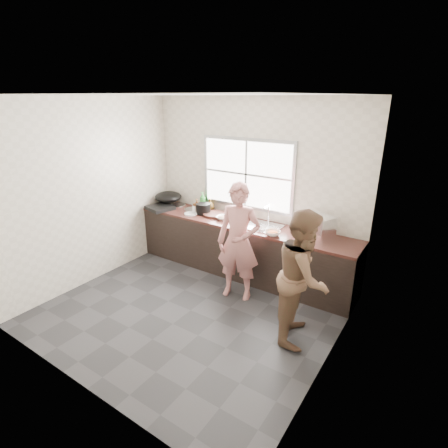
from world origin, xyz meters
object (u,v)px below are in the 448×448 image
Objects in this scene: bowl_crabs at (273,233)px; burner at (160,208)px; woman at (239,246)px; pot_lid_right at (192,209)px; black_pot at (203,209)px; bottle_brown_tall at (197,206)px; glass_jar at (195,209)px; bowl_held at (262,229)px; cutting_board at (215,214)px; bowl_mince at (223,218)px; plate_food at (191,214)px; dish_rack at (317,226)px; pot_lid_left at (178,205)px; person_side at (303,276)px; bottle_brown_short at (210,205)px; wok at (168,197)px; bottle_green at (203,200)px.

burner reaches higher than bowl_crabs.
woman is at bearing -12.34° from burner.
black_pot is at bearing -12.77° from pot_lid_right.
glass_jar is at bearing -134.93° from bottle_brown_tall.
bowl_held is 1.34m from glass_jar.
woman is 0.52m from bowl_crabs.
bowl_mince reaches higher than cutting_board.
dish_rack reaches higher than plate_food.
plate_food is (-0.59, -0.08, -0.02)m from bowl_mince.
black_pot reaches higher than pot_lid_right.
glass_jar is at bearing -157.32° from dish_rack.
pot_lid_left is at bearing 143.03° from woman.
bowl_crabs is 0.23m from bowl_held.
person_side is 1.06m from dish_rack.
woman is 1.88m from pot_lid_left.
person_side reaches higher than woman.
woman is 5.65× the size of pot_lid_left.
bottle_brown_tall is (-0.58, 0.07, 0.08)m from bowl_mince.
person_side is 5.77× the size of pot_lid_left.
glass_jar is (-0.15, -0.23, -0.04)m from bottle_brown_short.
person_side reaches higher than burner.
burner is (-0.60, -0.08, 0.02)m from plate_food.
glass_jar is (-0.61, 0.04, 0.03)m from bowl_mince.
bottle_brown_tall reaches higher than bowl_held.
wok is at bearing -178.07° from pot_lid_right.
black_pot is 0.17m from glass_jar.
woman is at bearing -30.31° from black_pot.
plate_food is (-0.15, -0.14, -0.08)m from black_pot.
burner reaches higher than bowl_mince.
bowl_mince is (0.23, -0.09, 0.01)m from cutting_board.
black_pot is at bearing 16.74° from burner.
burner is (-0.75, -0.23, -0.05)m from black_pot.
person_side reaches higher than glass_jar.
glass_jar is (-0.00, -0.23, -0.09)m from bottle_green.
glass_jar is 0.43× the size of pot_lid_right.
bowl_mince is at bearing 169.87° from bowl_crabs.
woman reaches higher than bottle_green.
bottle_brown_short is (-1.19, 0.35, 0.07)m from bowl_held.
bottle_brown_tall is (-2.28, 0.99, 0.18)m from person_side.
bottle_green is (-1.55, 0.44, 0.12)m from bowl_crabs.
burner is (-1.92, -0.09, 0.00)m from bowl_held.
black_pot is 0.21m from bottle_brown_short.
plate_food is 1.14× the size of bottle_brown_short.
bowl_mince is at bearing 8.02° from burner.
bowl_mince is at bearing -20.87° from cutting_board.
bottle_brown_tall is (-1.52, 0.24, 0.08)m from bowl_crabs.
bottle_brown_tall is at bearing 138.50° from woman.
plate_food is at bearing -171.91° from bowl_mince.
bottle_green is 0.62× the size of wok.
plate_food reaches higher than pot_lid_right.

